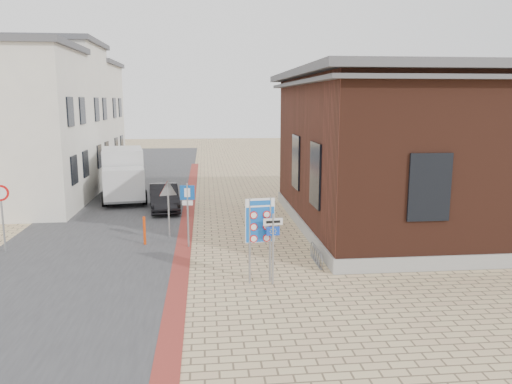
{
  "coord_description": "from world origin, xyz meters",
  "views": [
    {
      "loc": [
        -1.11,
        -14.04,
        5.53
      ],
      "look_at": [
        0.74,
        3.96,
        2.2
      ],
      "focal_mm": 35.0,
      "sensor_mm": 36.0,
      "label": 1
    }
  ],
  "objects": [
    {
      "name": "brick_building",
      "position": [
        8.99,
        7.0,
        3.49
      ],
      "size": [
        13.0,
        13.0,
        6.8
      ],
      "color": "gray",
      "rests_on": "ground"
    },
    {
      "name": "bike_rack",
      "position": [
        2.65,
        2.2,
        0.26
      ],
      "size": [
        0.08,
        1.8,
        0.6
      ],
      "color": "slate",
      "rests_on": "ground"
    },
    {
      "name": "curb_strip",
      "position": [
        -2.0,
        10.0,
        0.01
      ],
      "size": [
        0.6,
        40.0,
        0.02
      ],
      "primitive_type": "cube",
      "color": "maroon",
      "rests_on": "ground"
    },
    {
      "name": "box_truck",
      "position": [
        -5.71,
        14.33,
        1.46
      ],
      "size": [
        2.99,
        5.68,
        2.83
      ],
      "rotation": [
        0.0,
        0.0,
        0.16
      ],
      "color": "slate",
      "rests_on": "ground"
    },
    {
      "name": "townhouse_mid",
      "position": [
        -10.99,
        18.0,
        4.57
      ],
      "size": [
        7.4,
        6.4,
        9.1
      ],
      "color": "silver",
      "rests_on": "ground"
    },
    {
      "name": "townhouse_far",
      "position": [
        -10.99,
        24.0,
        4.17
      ],
      "size": [
        7.4,
        6.4,
        8.3
      ],
      "color": "silver",
      "rests_on": "ground"
    },
    {
      "name": "essen_sign",
      "position": [
        0.87,
        0.3,
        1.44
      ],
      "size": [
        0.6,
        0.1,
        2.21
      ],
      "rotation": [
        0.0,
        0.0,
        0.11
      ],
      "color": "gray",
      "rests_on": "ground"
    },
    {
      "name": "townhouse_near",
      "position": [
        -10.99,
        12.0,
        4.17
      ],
      "size": [
        7.4,
        6.4,
        8.3
      ],
      "color": "silver",
      "rests_on": "ground"
    },
    {
      "name": "bollard",
      "position": [
        -3.5,
        5.0,
        0.56
      ],
      "size": [
        0.13,
        0.13,
        1.12
      ],
      "primitive_type": "cylinder",
      "rotation": [
        0.0,
        0.0,
        0.38
      ],
      "color": "#D53D0B",
      "rests_on": "ground"
    },
    {
      "name": "ground",
      "position": [
        0.0,
        0.0,
        0.0
      ],
      "size": [
        120.0,
        120.0,
        0.0
      ],
      "primitive_type": "plane",
      "color": "tan",
      "rests_on": "ground"
    },
    {
      "name": "border_sign",
      "position": [
        0.5,
        0.5,
        1.9
      ],
      "size": [
        0.9,
        0.15,
        2.65
      ],
      "rotation": [
        0.0,
        0.0,
        0.12
      ],
      "color": "gray",
      "rests_on": "ground"
    },
    {
      "name": "speed_sign",
      "position": [
        -8.5,
        4.5,
        1.72
      ],
      "size": [
        0.59,
        0.16,
        2.54
      ],
      "rotation": [
        0.0,
        0.0,
        0.23
      ],
      "color": "gray",
      "rests_on": "ground"
    },
    {
      "name": "yield_sign",
      "position": [
        -2.63,
        6.0,
        1.76
      ],
      "size": [
        0.81,
        0.28,
        2.32
      ],
      "rotation": [
        0.0,
        0.0,
        0.28
      ],
      "color": "gray",
      "rests_on": "ground"
    },
    {
      "name": "road_strip",
      "position": [
        -5.5,
        15.0,
        0.01
      ],
      "size": [
        7.0,
        60.0,
        0.02
      ],
      "primitive_type": "cube",
      "color": "#38383A",
      "rests_on": "ground"
    },
    {
      "name": "sedan",
      "position": [
        -3.23,
        11.26,
        0.66
      ],
      "size": [
        1.89,
        4.15,
        1.32
      ],
      "primitive_type": "imported",
      "rotation": [
        0.0,
        0.0,
        0.12
      ],
      "color": "black",
      "rests_on": "ground"
    },
    {
      "name": "parking_sign",
      "position": [
        -1.8,
        4.5,
        1.69
      ],
      "size": [
        0.55,
        0.09,
        2.48
      ],
      "rotation": [
        0.0,
        0.0,
        -0.1
      ],
      "color": "gray",
      "rests_on": "ground"
    }
  ]
}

